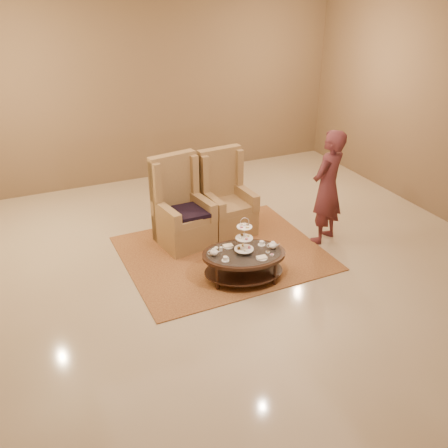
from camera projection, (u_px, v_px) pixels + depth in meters
name	position (u px, v px, depth m)	size (l,w,h in m)	color
ground	(234.00, 269.00, 7.26)	(8.00, 8.00, 0.00)	beige
ceiling	(234.00, 269.00, 7.26)	(8.00, 8.00, 0.02)	silver
wall_back	(148.00, 92.00, 9.71)	(8.00, 0.04, 3.50)	olive
rug	(223.00, 253.00, 7.65)	(2.96, 2.48, 0.02)	#AC773D
tea_table	(244.00, 258.00, 6.86)	(1.32, 1.08, 0.97)	black
armchair_left	(181.00, 215.00, 7.78)	(0.87, 0.90, 1.40)	#A07B4B
armchair_right	(225.00, 204.00, 8.16)	(0.79, 0.81, 1.36)	#A07B4B
person	(327.00, 187.00, 7.64)	(0.78, 0.67, 1.81)	#59262A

